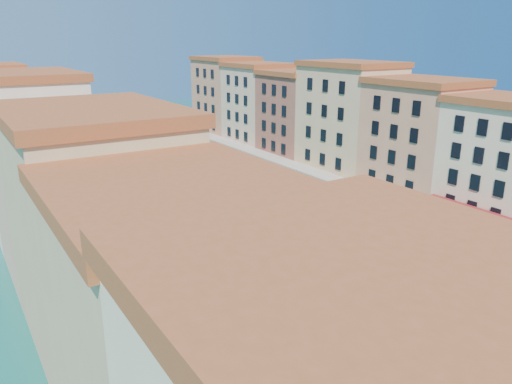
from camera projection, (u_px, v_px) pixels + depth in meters
left_bank_palazzos at (43, 168)px, 61.60m from camera, size 12.80×128.40×21.00m
right_bank_palazzos at (371, 126)px, 90.41m from camera, size 12.80×128.40×21.00m
quay at (335, 182)px, 89.06m from camera, size 4.00×140.00×1.00m
vaporetto_far at (166, 207)px, 73.39m from camera, size 7.01×19.51×2.84m
gondola_far at (256, 203)px, 77.81m from camera, size 2.92×11.69×1.66m
motorboat_mid at (227, 223)px, 68.94m from camera, size 4.59×6.46×1.30m
motorboat_far at (208, 160)px, 104.84m from camera, size 2.69×6.48×1.30m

